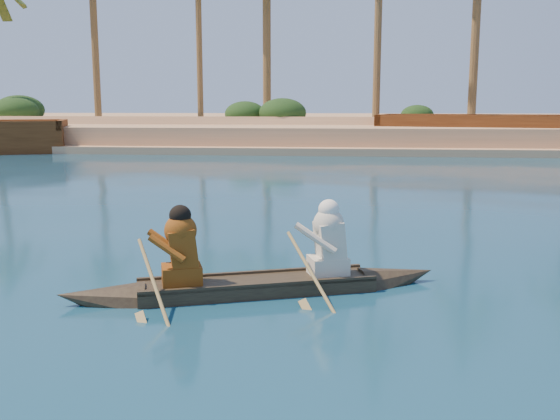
# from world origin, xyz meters

# --- Properties ---
(sandy_embankment) EXTENTS (150.00, 51.00, 1.50)m
(sandy_embankment) POSITION_xyz_m (0.00, 46.89, 0.53)
(sandy_embankment) COLOR tan
(sandy_embankment) RESTS_ON ground
(palm_grove) EXTENTS (110.00, 14.00, 16.00)m
(palm_grove) POSITION_xyz_m (0.00, 35.00, 8.00)
(palm_grove) COLOR #3F571E
(palm_grove) RESTS_ON ground
(shrub_cluster) EXTENTS (100.00, 6.00, 2.40)m
(shrub_cluster) POSITION_xyz_m (0.00, 31.50, 1.20)
(shrub_cluster) COLOR black
(shrub_cluster) RESTS_ON ground
(canoe) EXTENTS (5.08, 2.33, 1.42)m
(canoe) POSITION_xyz_m (7.19, -0.25, 0.27)
(canoe) COLOR #39311F
(canoe) RESTS_ON ground
(barge_right) EXTENTS (14.17, 7.26, 2.25)m
(barge_right) POSITION_xyz_m (17.05, 27.00, 0.79)
(barge_right) COLOR brown
(barge_right) RESTS_ON ground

